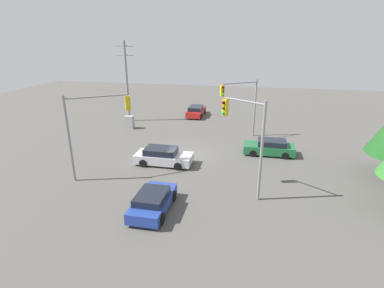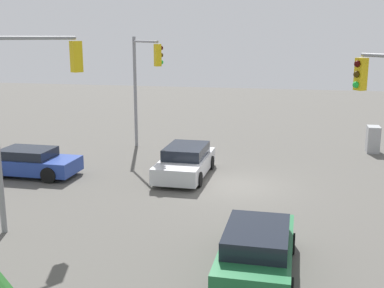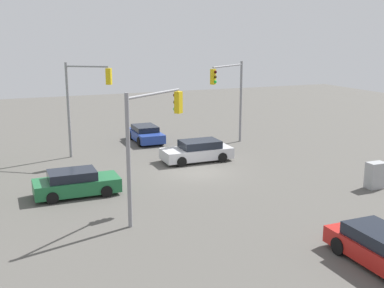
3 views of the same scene
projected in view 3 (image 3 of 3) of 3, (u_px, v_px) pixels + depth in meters
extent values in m
plane|color=#54514C|center=(198.00, 171.00, 29.37)|extent=(80.00, 80.00, 0.00)
cube|color=silver|center=(197.00, 153.00, 31.68)|extent=(4.60, 1.95, 0.70)
cube|color=black|center=(200.00, 144.00, 31.63)|extent=(2.53, 1.71, 0.49)
cylinder|color=black|center=(182.00, 162.00, 30.37)|extent=(0.64, 0.22, 0.64)
cylinder|color=black|center=(172.00, 155.00, 32.03)|extent=(0.64, 0.22, 0.64)
cylinder|color=black|center=(222.00, 157.00, 31.42)|extent=(0.64, 0.22, 0.64)
cylinder|color=black|center=(210.00, 151.00, 33.09)|extent=(0.64, 0.22, 0.64)
cube|color=#233D93|center=(146.00, 135.00, 37.28)|extent=(1.88, 4.13, 0.65)
cube|color=black|center=(145.00, 128.00, 37.35)|extent=(1.66, 2.27, 0.41)
cylinder|color=black|center=(162.00, 140.00, 36.50)|extent=(0.22, 0.70, 0.70)
cylinder|color=black|center=(139.00, 142.00, 35.84)|extent=(0.22, 0.70, 0.70)
cylinder|color=black|center=(152.00, 133.00, 38.80)|extent=(0.22, 0.70, 0.70)
cylinder|color=black|center=(130.00, 135.00, 38.14)|extent=(0.22, 0.70, 0.70)
cube|color=black|center=(382.00, 237.00, 17.32)|extent=(1.62, 2.61, 0.48)
cylinder|color=black|center=(375.00, 239.00, 18.92)|extent=(0.22, 0.68, 0.68)
cylinder|color=black|center=(338.00, 246.00, 18.28)|extent=(0.22, 0.68, 0.68)
cube|color=#1E6638|center=(77.00, 185.00, 24.97)|extent=(4.35, 1.84, 0.71)
cube|color=black|center=(72.00, 175.00, 24.76)|extent=(2.39, 1.62, 0.47)
cylinder|color=black|center=(99.00, 182.00, 26.31)|extent=(0.60, 0.22, 0.60)
cylinder|color=black|center=(106.00, 191.00, 24.73)|extent=(0.60, 0.22, 0.60)
cylinder|color=black|center=(48.00, 188.00, 25.31)|extent=(0.60, 0.22, 0.60)
cylinder|color=black|center=(52.00, 198.00, 23.73)|extent=(0.60, 0.22, 0.60)
cylinder|color=gray|center=(241.00, 102.00, 36.90)|extent=(0.18, 0.18, 6.20)
cylinder|color=gray|center=(228.00, 66.00, 34.54)|extent=(3.54, 2.48, 0.12)
cube|color=gold|center=(213.00, 77.00, 32.96)|extent=(0.44, 0.42, 1.05)
sphere|color=#360503|center=(215.00, 72.00, 32.80)|extent=(0.22, 0.22, 0.22)
sphere|color=#392605|center=(215.00, 77.00, 32.87)|extent=(0.22, 0.22, 0.22)
sphere|color=green|center=(215.00, 82.00, 32.95)|extent=(0.22, 0.22, 0.22)
cylinder|color=gray|center=(129.00, 162.00, 20.32)|extent=(0.18, 0.18, 5.87)
cylinder|color=gray|center=(154.00, 94.00, 21.35)|extent=(3.22, 2.42, 0.12)
cube|color=gold|center=(178.00, 102.00, 23.12)|extent=(0.44, 0.43, 1.05)
sphere|color=#360503|center=(175.00, 95.00, 23.13)|extent=(0.22, 0.22, 0.22)
sphere|color=#392605|center=(175.00, 102.00, 23.21)|extent=(0.22, 0.22, 0.22)
sphere|color=green|center=(175.00, 109.00, 23.28)|extent=(0.22, 0.22, 0.22)
cylinder|color=gray|center=(68.00, 111.00, 32.11)|extent=(0.18, 0.18, 6.40)
cylinder|color=gray|center=(87.00, 66.00, 31.16)|extent=(2.52, 1.74, 0.12)
cube|color=gold|center=(109.00, 76.00, 31.02)|extent=(0.44, 0.42, 1.05)
sphere|color=#360503|center=(110.00, 71.00, 31.11)|extent=(0.22, 0.22, 0.22)
sphere|color=#392605|center=(110.00, 76.00, 31.18)|extent=(0.22, 0.22, 0.22)
sphere|color=green|center=(110.00, 81.00, 31.26)|extent=(0.22, 0.22, 0.22)
cube|color=#9EA0A3|center=(376.00, 175.00, 26.09)|extent=(0.99, 0.65, 1.44)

